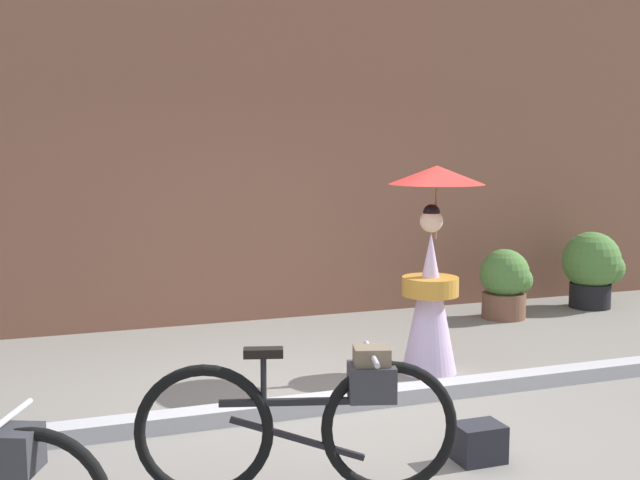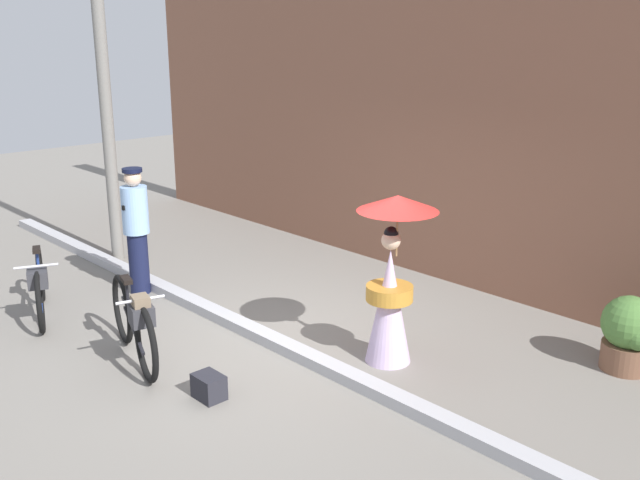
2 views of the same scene
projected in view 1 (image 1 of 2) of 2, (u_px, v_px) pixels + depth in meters
ground_plane at (348, 408)px, 5.98m from camera, size 30.00×30.00×0.00m
building_wall at (239, 140)px, 8.84m from camera, size 14.00×0.40×4.04m
sidewalk_curb at (348, 401)px, 5.97m from camera, size 14.00×0.20×0.12m
bicycle_near_officer at (309, 420)px, 4.45m from camera, size 1.77×0.63×0.86m
person_with_parasol at (432, 268)px, 6.82m from camera, size 0.83×0.83×1.80m
potted_plant_by_door at (593, 267)px, 9.57m from camera, size 0.72×0.70×0.93m
potted_plant_small at (506, 282)px, 9.01m from camera, size 0.57×0.56×0.79m
backpack_spare at (479, 442)px, 4.97m from camera, size 0.30×0.23×0.24m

